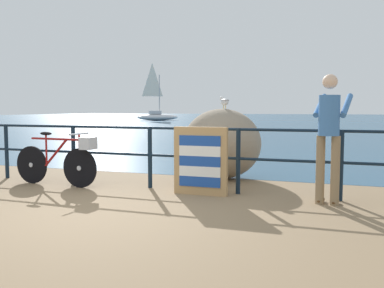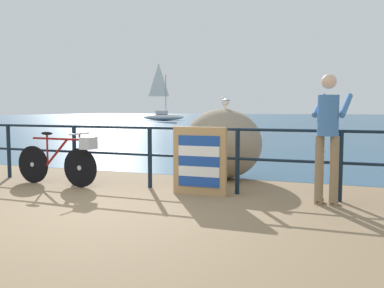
# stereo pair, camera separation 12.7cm
# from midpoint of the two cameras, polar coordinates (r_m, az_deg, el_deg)

# --- Properties ---
(ground_plane) EXTENTS (120.00, 120.00, 0.10)m
(ground_plane) POSITION_cam_midpoint_polar(r_m,az_deg,el_deg) (24.85, 12.49, 1.55)
(ground_plane) COLOR #846B4C
(sea_surface) EXTENTS (120.00, 90.00, 0.01)m
(sea_surface) POSITION_cam_midpoint_polar(r_m,az_deg,el_deg) (52.79, 16.28, 3.20)
(sea_surface) COLOR navy
(sea_surface) RESTS_ON ground_plane
(promenade_railing) EXTENTS (9.04, 0.07, 1.02)m
(promenade_railing) POSITION_cam_midpoint_polar(r_m,az_deg,el_deg) (7.05, -6.19, -0.73)
(promenade_railing) COLOR black
(promenade_railing) RESTS_ON ground_plane
(bicycle) EXTENTS (1.70, 0.48, 0.92)m
(bicycle) POSITION_cam_midpoint_polar(r_m,az_deg,el_deg) (7.54, -17.56, -1.93)
(bicycle) COLOR black
(bicycle) RESTS_ON ground_plane
(person_at_railing) EXTENTS (0.53, 0.67, 1.78)m
(person_at_railing) POSITION_cam_midpoint_polar(r_m,az_deg,el_deg) (6.05, 17.37, 1.49)
(person_at_railing) COLOR #8C7251
(person_at_railing) RESTS_ON ground_plane
(folded_deckchair_stack) EXTENTS (0.84, 0.10, 1.04)m
(folded_deckchair_stack) POSITION_cam_midpoint_polar(r_m,az_deg,el_deg) (6.46, 0.59, -2.30)
(folded_deckchair_stack) COLOR tan
(folded_deckchair_stack) RESTS_ON ground_plane
(breakwater_boulder_main) EXTENTS (1.47, 1.40, 1.31)m
(breakwater_boulder_main) POSITION_cam_midpoint_polar(r_m,az_deg,el_deg) (7.99, 3.58, 0.04)
(breakwater_boulder_main) COLOR gray
(breakwater_boulder_main) RESTS_ON ground
(seagull) EXTENTS (0.28, 0.30, 0.23)m
(seagull) POSITION_cam_midpoint_polar(r_m,az_deg,el_deg) (8.04, 3.93, 5.75)
(seagull) COLOR gold
(seagull) RESTS_ON breakwater_boulder_main
(sailboat) EXTENTS (4.37, 3.55, 6.16)m
(sailboat) POSITION_cam_midpoint_polar(r_m,az_deg,el_deg) (45.99, -4.79, 4.05)
(sailboat) COLOR white
(sailboat) RESTS_ON sea_surface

